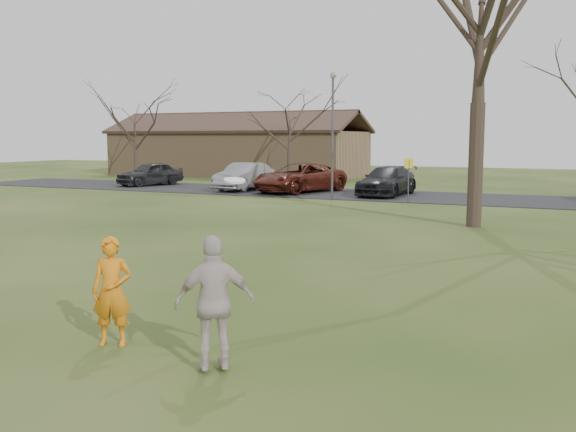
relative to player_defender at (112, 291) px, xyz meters
The scene contains 13 objects.
ground 1.26m from the player_defender, ahead, with size 120.00×120.00×0.00m, color #1E380F.
parking_strip 25.10m from the player_defender, 87.80° to the left, with size 62.00×6.50×0.04m, color black.
player_defender is the anchor object (origin of this frame).
car_0 31.62m from the player_defender, 125.79° to the left, with size 1.75×4.35×1.48m, color #252528.
car_1 27.41m from the player_defender, 114.45° to the left, with size 1.65×4.72×1.56m, color gray.
car_2 26.18m from the player_defender, 107.46° to the left, with size 2.65×5.75×1.60m, color #5A2015.
car_3 25.26m from the player_defender, 96.62° to the left, with size 2.08×5.13×1.49m, color black.
catching_play 1.96m from the player_defender, ahead, with size 1.07×0.96×2.49m.
building 42.58m from the player_defender, 116.57° to the left, with size 20.60×8.50×5.14m.
lamp_post 23.34m from the player_defender, 102.58° to the left, with size 0.34×0.34×6.27m.
sign_yellow 22.10m from the player_defender, 92.69° to the left, with size 0.35×0.35×2.08m.
big_tree 16.56m from the player_defender, 78.87° to the left, with size 9.00×9.00×14.00m, color #352821, non-canonical shape.
small_tree_row 30.76m from the player_defender, 79.93° to the left, with size 55.00×5.90×8.50m.
Camera 1 is at (5.09, -7.17, 3.02)m, focal length 39.35 mm.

